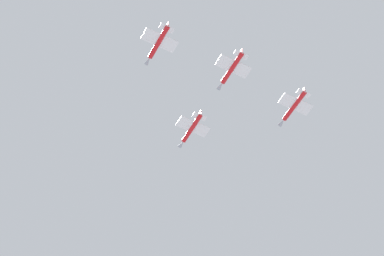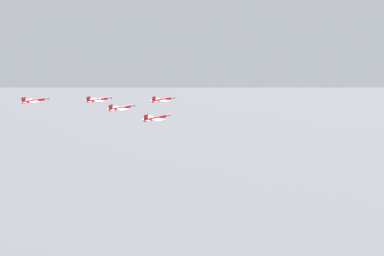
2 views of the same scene
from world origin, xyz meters
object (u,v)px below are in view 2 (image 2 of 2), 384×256
at_px(jet_port_outer, 120,108).
at_px(jet_lead, 162,100).
at_px(jet_port_inner, 98,100).
at_px(jet_starboard_inner, 156,118).
at_px(jet_starboard_outer, 34,100).

bearing_deg(jet_port_outer, jet_lead, 90.00).
distance_m(jet_port_inner, jet_starboard_inner, 34.85).
relative_size(jet_lead, jet_port_outer, 1.00).
xyz_separation_m(jet_lead, jet_starboard_inner, (-11.08, 22.00, -1.08)).
relative_size(jet_port_inner, jet_starboard_outer, 1.00).
xyz_separation_m(jet_port_inner, jet_starboard_outer, (22.00, 11.08, -0.44)).
xyz_separation_m(jet_port_inner, jet_port_outer, (-15.99, 7.12, -0.09)).
bearing_deg(jet_starboard_inner, jet_port_outer, -174.29).
distance_m(jet_port_inner, jet_starboard_outer, 24.64).
bearing_deg(jet_port_inner, jet_starboard_outer, -135.00).
bearing_deg(jet_port_outer, jet_starboard_inner, 5.71).
bearing_deg(jet_lead, jet_starboard_outer, -135.00).
distance_m(jet_port_inner, jet_port_outer, 17.51).
bearing_deg(jet_lead, jet_port_outer, -90.00).
bearing_deg(jet_lead, jet_port_inner, -135.00).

